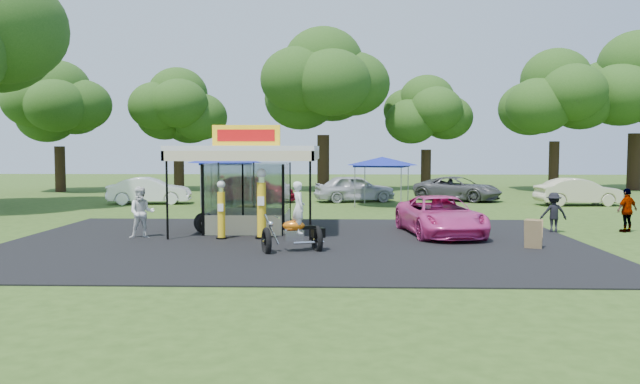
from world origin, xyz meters
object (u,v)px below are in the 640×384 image
(motorcycle, at_px, (296,224))
(tent_west, at_px, (225,159))
(kiosk_car, at_px, (256,213))
(gas_pump_left, at_px, (221,211))
(bg_car_b, at_px, (252,189))
(spectator_east_b, at_px, (627,210))
(spectator_west, at_px, (142,213))
(bg_car_e, at_px, (578,192))
(gas_pump_right, at_px, (262,206))
(pink_sedan, at_px, (440,216))
(a_frame_sign, at_px, (533,234))
(spectator_east_a, at_px, (554,213))
(bg_car_a, at_px, (150,191))
(gas_station_kiosk, at_px, (249,186))
(tent_east, at_px, (382,161))
(bg_car_c, at_px, (355,188))
(bg_car_d, at_px, (458,189))

(motorcycle, relative_size, tent_west, 0.55)
(motorcycle, height_order, kiosk_car, motorcycle)
(gas_pump_left, height_order, tent_west, tent_west)
(bg_car_b, relative_size, tent_west, 1.30)
(gas_pump_left, distance_m, spectator_east_b, 15.71)
(kiosk_car, distance_m, spectator_west, 5.64)
(spectator_west, height_order, bg_car_b, spectator_west)
(bg_car_e, xyz_separation_m, tent_west, (-20.39, -0.41, 1.90))
(gas_pump_right, relative_size, spectator_east_b, 1.49)
(pink_sedan, bearing_deg, spectator_west, 178.78)
(a_frame_sign, height_order, spectator_east_a, spectator_east_a)
(kiosk_car, height_order, spectator_east_a, spectator_east_a)
(spectator_west, height_order, bg_car_a, spectator_west)
(a_frame_sign, height_order, pink_sedan, pink_sedan)
(gas_station_kiosk, bearing_deg, pink_sedan, -7.35)
(spectator_west, distance_m, tent_east, 16.50)
(motorcycle, relative_size, spectator_east_a, 1.48)
(spectator_east_a, relative_size, bg_car_b, 0.29)
(bg_car_c, height_order, tent_west, tent_west)
(spectator_east_a, bearing_deg, bg_car_b, -44.37)
(motorcycle, bearing_deg, bg_car_b, 83.68)
(kiosk_car, distance_m, bg_car_e, 19.83)
(a_frame_sign, xyz_separation_m, bg_car_d, (1.18, 19.09, 0.26))
(bg_car_d, height_order, bg_car_e, bg_car_e)
(gas_pump_right, relative_size, spectator_east_a, 1.63)
(gas_pump_left, height_order, spectator_west, gas_pump_left)
(gas_pump_left, distance_m, spectator_west, 2.97)
(gas_station_kiosk, height_order, kiosk_car, gas_station_kiosk)
(gas_pump_right, height_order, motorcycle, gas_pump_right)
(kiosk_car, distance_m, bg_car_d, 16.86)
(a_frame_sign, distance_m, pink_sedan, 4.08)
(a_frame_sign, height_order, bg_car_a, bg_car_a)
(bg_car_d, bearing_deg, bg_car_e, -81.48)
(gas_pump_right, relative_size, bg_car_d, 0.47)
(pink_sedan, height_order, spectator_east_b, spectator_east_b)
(gas_pump_right, bearing_deg, bg_car_e, 40.15)
(spectator_west, distance_m, bg_car_d, 22.47)
(bg_car_e, bearing_deg, a_frame_sign, 150.82)
(bg_car_a, xyz_separation_m, bg_car_e, (25.01, -0.23, -0.00))
(spectator_east_b, xyz_separation_m, tent_east, (-8.82, 11.01, 1.68))
(bg_car_a, bearing_deg, spectator_east_b, -125.16)
(a_frame_sign, height_order, spectator_east_b, spectator_east_b)
(bg_car_a, bearing_deg, spectator_west, -171.49)
(motorcycle, distance_m, bg_car_a, 19.62)
(spectator_west, bearing_deg, pink_sedan, -8.69)
(gas_pump_left, relative_size, kiosk_car, 0.76)
(gas_pump_right, xyz_separation_m, tent_west, (-3.80, 13.58, 1.45))
(tent_west, bearing_deg, bg_car_b, 62.57)
(bg_car_a, height_order, bg_car_e, same)
(bg_car_a, relative_size, bg_car_c, 0.97)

